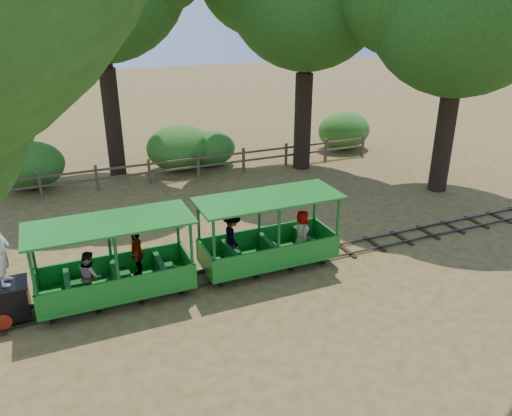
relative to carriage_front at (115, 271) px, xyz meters
name	(u,v)px	position (x,y,z in m)	size (l,w,h in m)	color
ground	(251,271)	(3.48, 0.02, -0.81)	(90.00, 90.00, 0.00)	olive
track	(251,269)	(3.48, 0.02, -0.75)	(22.00, 1.00, 0.10)	#3F3D3A
carriage_front	(115,271)	(0.00, 0.00, 0.00)	(3.77, 1.54, 1.96)	#1A7921
carriage_rear	(265,240)	(3.92, 0.04, 0.01)	(3.77, 1.54, 1.96)	#1A7921
fence	(174,166)	(3.48, 8.02, -0.23)	(18.10, 0.10, 1.00)	brown
shrub_west	(29,165)	(-1.82, 9.32, 0.10)	(2.63, 2.03, 1.82)	#2D6B1E
shrub_mid_w	(179,148)	(4.06, 9.32, 0.15)	(2.77, 2.13, 1.92)	#2D6B1E
shrub_mid_e	(210,148)	(5.44, 9.32, -0.04)	(2.24, 1.72, 1.55)	#2D6B1E
shrub_east	(344,130)	(12.24, 9.32, 0.10)	(2.63, 2.02, 1.82)	#2D6B1E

